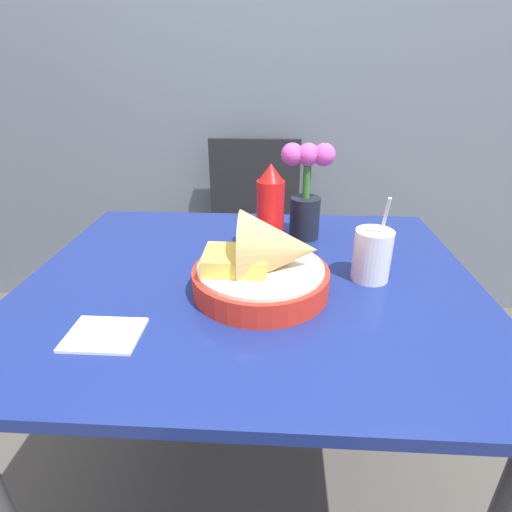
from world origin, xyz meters
The scene contains 9 objects.
ground_plane centered at (0.00, 0.00, 0.00)m, with size 12.00×12.00×0.00m, color #4C4742.
wall_window centered at (0.00, 1.10, 1.30)m, with size 7.00×0.06×2.60m.
dining_table centered at (0.00, 0.00, 0.62)m, with size 1.00×0.85×0.73m.
chair_far_window centered at (-0.05, 0.87, 0.52)m, with size 0.40×0.40×0.88m.
food_basket centered at (0.04, -0.06, 0.79)m, with size 0.28×0.28×0.18m.
ketchup_bottle centered at (0.04, 0.15, 0.83)m, with size 0.07×0.07×0.22m.
drink_cup centered at (0.26, 0.01, 0.78)m, with size 0.08×0.08×0.20m.
flower_vase centered at (0.13, 0.24, 0.86)m, with size 0.14×0.08×0.26m.
napkin centered at (-0.24, -0.24, 0.73)m, with size 0.13×0.10×0.01m.
Camera 1 is at (0.06, -0.79, 1.15)m, focal length 28.00 mm.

